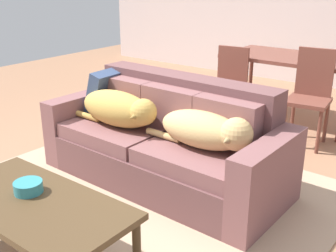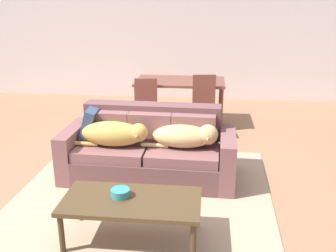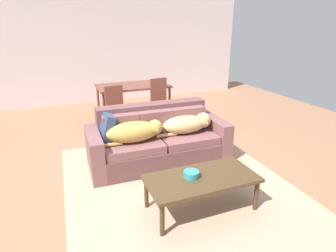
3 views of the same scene
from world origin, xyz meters
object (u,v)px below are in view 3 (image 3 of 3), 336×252
(dining_table, at_px, (133,88))
(dog_on_left_cushion, at_px, (136,131))
(dining_chair_near_left, at_px, (116,106))
(couch, at_px, (157,141))
(coffee_table, at_px, (202,180))
(dog_on_right_cushion, at_px, (188,124))
(dining_chair_near_right, at_px, (161,100))
(throw_pillow_by_left_arm, at_px, (106,128))
(bowl_on_coffee_table, at_px, (191,174))

(dining_table, bearing_deg, dog_on_left_cushion, -104.46)
(dining_table, bearing_deg, dining_chair_near_left, -130.19)
(couch, relative_size, coffee_table, 1.68)
(dog_on_right_cushion, distance_m, dining_chair_near_right, 1.65)
(throw_pillow_by_left_arm, xyz_separation_m, dining_chair_near_right, (1.38, 1.46, -0.10))
(dog_on_left_cushion, height_order, dining_chair_near_right, dining_chair_near_right)
(dog_on_left_cushion, distance_m, dining_chair_near_left, 1.67)
(coffee_table, relative_size, dining_chair_near_right, 1.28)
(coffee_table, relative_size, bowl_on_coffee_table, 7.16)
(dining_table, xyz_separation_m, dining_chair_near_left, (-0.50, -0.59, -0.19))
(dog_on_left_cushion, height_order, coffee_table, dog_on_left_cushion)
(dog_on_right_cushion, relative_size, coffee_table, 0.72)
(couch, height_order, dining_chair_near_right, dining_chair_near_right)
(coffee_table, height_order, dining_chair_near_left, dining_chair_near_left)
(couch, bearing_deg, throw_pillow_by_left_arm, 176.27)
(coffee_table, bearing_deg, dining_chair_near_left, 96.63)
(couch, distance_m, throw_pillow_by_left_arm, 0.81)
(couch, xyz_separation_m, dining_chair_near_left, (-0.29, 1.52, 0.17))
(dog_on_right_cushion, bearing_deg, couch, 168.17)
(dining_table, distance_m, dining_chair_near_left, 0.80)
(dog_on_left_cushion, distance_m, bowl_on_coffee_table, 1.18)
(dog_on_left_cushion, xyz_separation_m, dog_on_right_cushion, (0.83, 0.05, -0.01))
(coffee_table, distance_m, dining_table, 3.45)
(couch, relative_size, dining_chair_near_left, 2.35)
(couch, height_order, bowl_on_coffee_table, couch)
(throw_pillow_by_left_arm, relative_size, dining_chair_near_right, 0.43)
(couch, bearing_deg, dining_chair_near_left, 102.27)
(couch, relative_size, dining_chair_near_right, 2.16)
(couch, height_order, dog_on_left_cushion, couch)
(throw_pillow_by_left_arm, bearing_deg, dining_table, 64.83)
(dog_on_left_cushion, relative_size, dining_chair_near_left, 1.05)
(couch, relative_size, bowl_on_coffee_table, 12.07)
(couch, distance_m, dining_chair_near_left, 1.55)
(throw_pillow_by_left_arm, bearing_deg, coffee_table, -60.47)
(dining_table, height_order, dining_chair_near_left, dining_chair_near_left)
(dog_on_left_cushion, distance_m, dog_on_right_cushion, 0.83)
(dog_on_right_cushion, relative_size, throw_pillow_by_left_arm, 2.17)
(dining_chair_near_right, bearing_deg, dining_chair_near_left, 174.19)
(dining_chair_near_left, bearing_deg, coffee_table, -89.96)
(dog_on_left_cushion, xyz_separation_m, coffee_table, (0.41, -1.17, -0.22))
(coffee_table, height_order, dining_chair_near_right, dining_chair_near_right)
(bowl_on_coffee_table, distance_m, dining_chair_near_right, 2.90)
(couch, height_order, dog_on_right_cushion, couch)
(throw_pillow_by_left_arm, relative_size, bowl_on_coffee_table, 2.39)
(bowl_on_coffee_table, bearing_deg, throw_pillow_by_left_arm, 116.80)
(coffee_table, bearing_deg, dog_on_right_cushion, 71.19)
(dog_on_right_cushion, xyz_separation_m, coffee_table, (-0.41, -1.22, -0.21))
(dog_on_left_cushion, bearing_deg, dining_chair_near_left, 88.62)
(dog_on_left_cushion, relative_size, dining_chair_near_right, 0.97)
(throw_pillow_by_left_arm, height_order, coffee_table, throw_pillow_by_left_arm)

